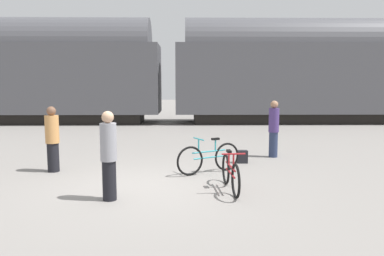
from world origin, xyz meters
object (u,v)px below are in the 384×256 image
Objects in this scene: person_in_purple at (274,128)px; backpack at (242,157)px; bicycle_teal at (209,158)px; person_in_grey at (109,155)px; freight_train at (168,68)px; bicycle_maroon at (230,174)px; person_in_tan at (52,139)px.

backpack is at bearing 110.22° from person_in_purple.
bicycle_teal reaches higher than backpack.
person_in_grey is at bearing 117.54° from person_in_purple.
person_in_grey reaches higher than person_in_purple.
person_in_grey is at bearing -92.01° from freight_train.
person_in_purple is at bearing -69.78° from freight_train.
bicycle_teal is at bearing 141.90° from person_in_grey.
freight_train is at bearing -176.23° from person_in_grey.
person_in_grey is at bearing -166.39° from bicycle_maroon.
bicycle_teal is (-0.34, 1.49, 0.02)m from bicycle_maroon.
person_in_grey is at bearing -132.87° from backpack.
freight_train is 150.44× the size of backpack.
backpack is (-1.02, -0.79, -0.67)m from person_in_purple.
person_in_grey reaches higher than bicycle_teal.
bicycle_maroon is 3.82m from person_in_purple.
bicycle_maroon is at bearing -77.14° from bicycle_teal.
person_in_tan reaches higher than bicycle_maroon.
freight_train is 11.63m from person_in_tan.
person_in_tan is (-4.13, 1.71, 0.45)m from bicycle_maroon.
freight_train reaches higher than person_in_grey.
backpack is (4.77, 0.91, -0.63)m from person_in_tan.
person_in_tan is at bearing -135.42° from person_in_grey.
person_in_grey is 2.91m from person_in_tan.
bicycle_teal is 4.57× the size of backpack.
freight_train is 30.88× the size of person_in_grey.
freight_train is 30.95× the size of bicycle_maroon.
person_in_tan is at bearing 157.55° from bicycle_maroon.
person_in_purple reaches higher than backpack.
backpack is at bearing -76.47° from freight_train.
backpack is at bearing 142.91° from person_in_grey.
bicycle_teal is 0.94× the size of person_in_purple.
bicycle_maroon is at bearing 136.58° from person_in_purple.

